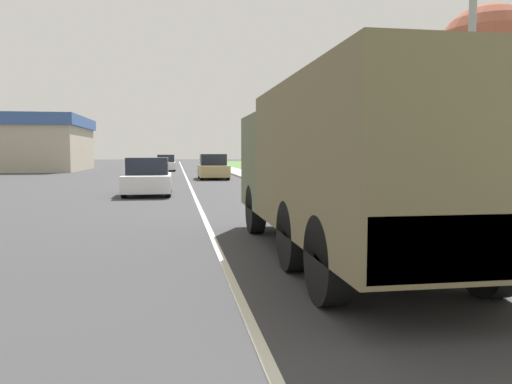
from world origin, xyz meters
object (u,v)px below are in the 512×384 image
object	(u,v)px
car_nearest_ahead	(148,178)
car_second_ahead	(213,168)
military_truck	(344,163)
car_third_ahead	(166,164)
lamp_post	(461,33)

from	to	relation	value
car_nearest_ahead	car_second_ahead	distance (m)	12.13
military_truck	car_third_ahead	bearing A→B (deg)	95.14
car_second_ahead	lamp_post	bearing A→B (deg)	-83.18
car_third_ahead	lamp_post	world-z (taller)	lamp_post
military_truck	car_second_ahead	bearing A→B (deg)	90.62
military_truck	car_third_ahead	size ratio (longest dim) A/B	1.74
car_second_ahead	lamp_post	distance (m)	24.10
military_truck	lamp_post	bearing A→B (deg)	20.74
military_truck	car_nearest_ahead	distance (m)	13.66
car_third_ahead	lamp_post	bearing A→B (deg)	-80.98
military_truck	car_second_ahead	xyz separation A→B (m)	(-0.27, 24.68, -0.84)
car_second_ahead	car_third_ahead	xyz separation A→B (m)	(-3.28, 14.83, -0.04)
car_nearest_ahead	lamp_post	bearing A→B (deg)	-62.24
car_third_ahead	car_nearest_ahead	bearing A→B (deg)	-90.56
military_truck	lamp_post	size ratio (longest dim) A/B	1.22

